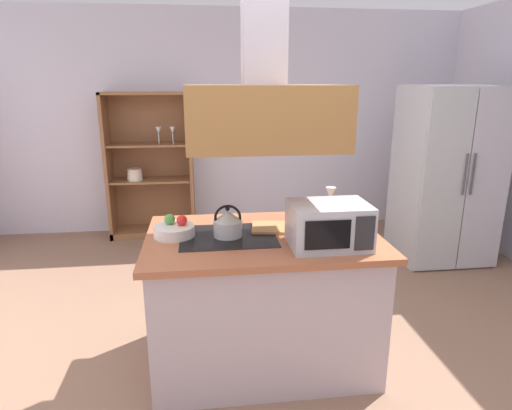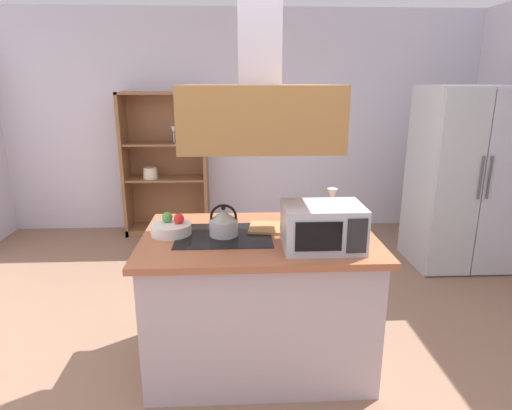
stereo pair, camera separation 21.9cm
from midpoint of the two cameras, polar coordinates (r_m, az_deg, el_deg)
ground_plane at (r=3.14m, az=1.71°, el=-19.94°), size 7.80×7.80×0.00m
wall_back at (r=5.57m, az=-0.64°, el=10.77°), size 6.00×0.12×2.70m
kitchen_island at (r=2.95m, az=2.52°, el=-12.18°), size 1.48×0.99×0.90m
range_hood at (r=2.61m, az=2.88°, el=14.03°), size 0.90×0.70×1.24m
refrigerator at (r=4.88m, az=26.70°, el=3.14°), size 0.90×0.77×1.82m
dish_cabinet at (r=5.48m, az=-10.59°, el=4.26°), size 1.02×0.40×1.74m
kettle at (r=2.73m, az=-1.99°, el=-2.35°), size 0.18×0.18×0.20m
cutting_board at (r=2.88m, az=4.71°, el=-3.06°), size 0.37×0.29×0.02m
microwave at (r=2.57m, az=11.18°, el=-2.82°), size 0.46×0.35×0.26m
wine_glass_on_counter at (r=3.18m, az=11.97°, el=1.16°), size 0.08×0.08×0.21m
fruit_bowl at (r=2.80m, az=-8.89°, el=-3.00°), size 0.26×0.26×0.13m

